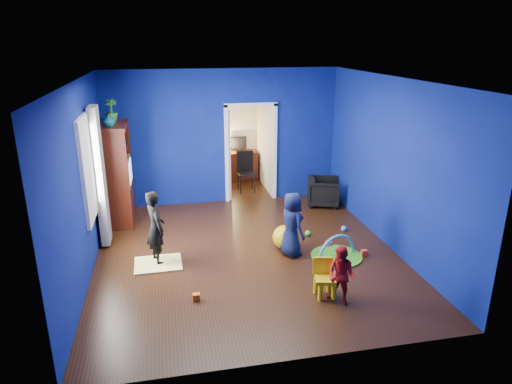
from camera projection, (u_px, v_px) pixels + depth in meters
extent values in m
cube|color=black|center=(247.00, 254.00, 7.76)|extent=(5.00, 5.50, 0.01)
cube|color=white|center=(246.00, 80.00, 6.83)|extent=(5.00, 5.50, 0.01)
cube|color=navy|center=(223.00, 138.00, 9.84)|extent=(5.00, 0.02, 2.90)
cube|color=navy|center=(294.00, 245.00, 4.74)|extent=(5.00, 0.02, 2.90)
cube|color=navy|center=(82.00, 182.00, 6.82)|extent=(0.02, 5.50, 2.90)
cube|color=navy|center=(391.00, 164.00, 7.77)|extent=(0.02, 5.50, 2.90)
imported|color=black|center=(324.00, 192.00, 9.95)|extent=(0.84, 0.82, 0.61)
imported|color=black|center=(156.00, 227.00, 7.30)|extent=(0.43, 0.52, 1.23)
imported|color=#0E1336|center=(292.00, 224.00, 7.58)|extent=(0.50, 0.62, 1.10)
imported|color=#B11226|center=(341.00, 275.00, 6.22)|extent=(0.51, 0.51, 0.84)
imported|color=#0C4C60|center=(109.00, 121.00, 8.25)|extent=(0.26, 0.26, 0.22)
imported|color=#2E7F2F|center=(111.00, 111.00, 8.70)|extent=(0.26, 0.26, 0.43)
cube|color=#391209|center=(116.00, 174.00, 8.88)|extent=(0.58, 1.14, 1.96)
cube|color=silver|center=(118.00, 172.00, 8.88)|extent=(0.46, 0.70, 0.54)
cube|color=#F2E07A|center=(158.00, 264.00, 7.40)|extent=(0.76, 0.62, 0.03)
sphere|color=yellow|center=(285.00, 237.00, 7.91)|extent=(0.42, 0.42, 0.42)
cube|color=yellow|center=(325.00, 280.00, 6.43)|extent=(0.33, 0.33, 0.50)
cylinder|color=#3E9722|center=(336.00, 256.00, 7.66)|extent=(0.86, 0.86, 0.02)
torus|color=#3F8CD8|center=(336.00, 256.00, 7.66)|extent=(0.75, 0.29, 0.77)
cube|color=white|center=(86.00, 169.00, 7.11)|extent=(0.03, 0.95, 1.55)
cube|color=slate|center=(100.00, 177.00, 7.74)|extent=(0.14, 0.42, 2.40)
cube|color=white|center=(251.00, 154.00, 10.09)|extent=(1.16, 0.10, 2.10)
cube|color=#3D140A|center=(240.00, 166.00, 11.70)|extent=(0.88, 0.44, 0.75)
cube|color=black|center=(239.00, 143.00, 11.63)|extent=(0.40, 0.05, 0.32)
sphere|color=#FFD88C|center=(228.00, 145.00, 11.53)|extent=(0.14, 0.14, 0.14)
cube|color=black|center=(246.00, 173.00, 10.79)|extent=(0.40, 0.40, 0.92)
cube|color=white|center=(238.00, 101.00, 11.28)|extent=(0.88, 0.24, 0.04)
cube|color=#FA3829|center=(364.00, 253.00, 7.70)|extent=(0.10, 0.08, 0.10)
sphere|color=blue|center=(344.00, 228.00, 8.67)|extent=(0.11, 0.11, 0.11)
cube|color=#FD5D0D|center=(196.00, 297.00, 6.39)|extent=(0.10, 0.08, 0.10)
sphere|color=green|center=(308.00, 233.00, 8.46)|extent=(0.11, 0.11, 0.11)
cube|color=#BE47B5|center=(329.00, 244.00, 8.03)|extent=(0.10, 0.08, 0.10)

